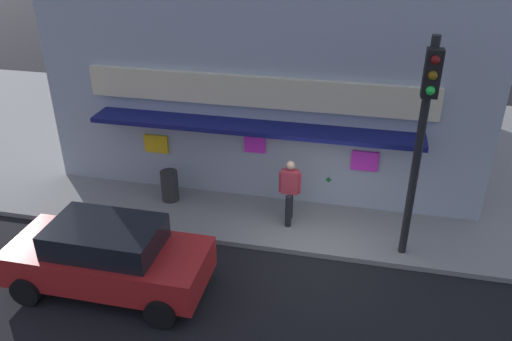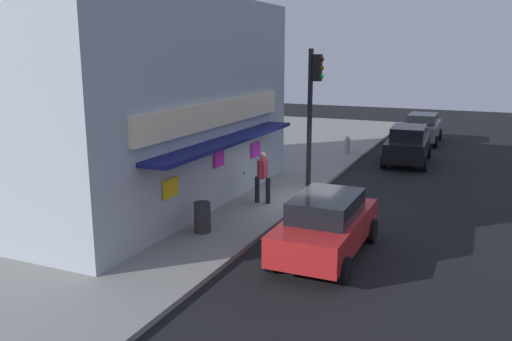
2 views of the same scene
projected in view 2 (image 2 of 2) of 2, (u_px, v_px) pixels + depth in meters
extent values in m
plane|color=black|center=(304.00, 204.00, 18.08)|extent=(65.95, 65.95, 0.00)
cube|color=gray|center=(162.00, 185.00, 20.34)|extent=(43.97, 11.53, 0.13)
cube|color=#9EA8B2|center=(108.00, 100.00, 18.12)|extent=(11.80, 8.41, 6.69)
cube|color=beige|center=(219.00, 113.00, 16.49)|extent=(8.97, 0.16, 0.79)
cube|color=navy|center=(229.00, 140.00, 16.53)|extent=(8.50, 0.90, 0.12)
cube|color=yellow|center=(171.00, 188.00, 14.35)|extent=(0.68, 0.08, 0.52)
cube|color=#E533CC|center=(219.00, 159.00, 16.80)|extent=(0.57, 0.08, 0.50)
cube|color=#E533CC|center=(256.00, 150.00, 19.41)|extent=(0.68, 0.08, 0.53)
cylinder|color=black|center=(310.00, 119.00, 19.44)|extent=(0.18, 0.18, 5.06)
cube|color=black|center=(317.00, 68.00, 18.93)|extent=(0.32, 0.28, 0.95)
sphere|color=maroon|center=(322.00, 59.00, 18.81)|extent=(0.18, 0.18, 0.18)
sphere|color=brown|center=(321.00, 68.00, 18.87)|extent=(0.18, 0.18, 0.18)
sphere|color=#1ED83F|center=(321.00, 76.00, 18.94)|extent=(0.18, 0.18, 0.18)
cylinder|color=#B2B2B7|center=(347.00, 147.00, 26.18)|extent=(0.26, 0.26, 0.70)
sphere|color=#B2B2B7|center=(348.00, 138.00, 26.09)|extent=(0.22, 0.22, 0.22)
cylinder|color=#B2B2B7|center=(346.00, 147.00, 26.01)|extent=(0.12, 0.10, 0.10)
cylinder|color=#B2B2B7|center=(348.00, 145.00, 26.34)|extent=(0.12, 0.10, 0.10)
cylinder|color=#2D2D2D|center=(202.00, 217.00, 14.81)|extent=(0.47, 0.47, 0.86)
cylinder|color=black|center=(257.00, 190.00, 17.73)|extent=(0.17, 0.17, 0.87)
cylinder|color=black|center=(268.00, 191.00, 17.59)|extent=(0.17, 0.17, 0.87)
cube|color=#B2333F|center=(263.00, 169.00, 17.50)|extent=(0.43, 0.26, 0.61)
sphere|color=tan|center=(263.00, 155.00, 17.40)|extent=(0.22, 0.22, 0.22)
cylinder|color=#B2333F|center=(260.00, 171.00, 17.29)|extent=(0.11, 0.11, 0.55)
cylinder|color=#B2333F|center=(265.00, 168.00, 17.71)|extent=(0.11, 0.11, 0.55)
cylinder|color=brown|center=(235.00, 186.00, 19.06)|extent=(0.47, 0.47, 0.43)
sphere|color=#1E6628|center=(235.00, 172.00, 18.94)|extent=(0.75, 0.75, 0.75)
cube|color=#AD1E1E|center=(326.00, 230.00, 13.40)|extent=(4.22, 1.75, 0.73)
cube|color=black|center=(327.00, 206.00, 13.26)|extent=(2.28, 1.47, 0.54)
cylinder|color=black|center=(311.00, 222.00, 15.14)|extent=(0.64, 0.22, 0.64)
cylinder|color=black|center=(372.00, 231.00, 14.45)|extent=(0.64, 0.22, 0.64)
cylinder|color=black|center=(272.00, 258.00, 12.51)|extent=(0.64, 0.22, 0.64)
cylinder|color=black|center=(344.00, 271.00, 11.82)|extent=(0.64, 0.22, 0.64)
cube|color=slate|center=(422.00, 130.00, 30.03)|extent=(4.16, 1.83, 0.81)
cube|color=black|center=(423.00, 118.00, 29.88)|extent=(2.25, 1.52, 0.52)
cylinder|color=black|center=(409.00, 133.00, 31.75)|extent=(0.64, 0.23, 0.64)
cylinder|color=black|center=(440.00, 134.00, 31.08)|extent=(0.64, 0.23, 0.64)
cylinder|color=black|center=(402.00, 140.00, 29.15)|extent=(0.64, 0.23, 0.64)
cylinder|color=black|center=(436.00, 142.00, 28.48)|extent=(0.64, 0.23, 0.64)
cube|color=black|center=(408.00, 147.00, 24.55)|extent=(4.47, 1.94, 0.84)
cube|color=black|center=(409.00, 132.00, 24.39)|extent=(2.44, 1.57, 0.56)
cylinder|color=black|center=(392.00, 149.00, 26.35)|extent=(0.65, 0.25, 0.64)
cylinder|color=black|center=(429.00, 152.00, 25.74)|extent=(0.65, 0.25, 0.64)
cylinder|color=black|center=(384.00, 161.00, 23.55)|extent=(0.65, 0.25, 0.64)
cylinder|color=black|center=(424.00, 164.00, 22.94)|extent=(0.65, 0.25, 0.64)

